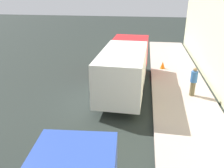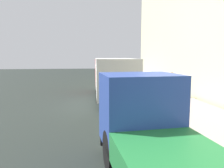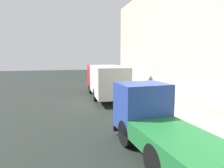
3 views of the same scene
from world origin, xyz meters
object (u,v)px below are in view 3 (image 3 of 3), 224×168
object	(u,v)px
large_utility_truck	(105,79)
traffic_cone_orange	(120,85)
pedestrian_walking	(150,85)
small_flatbed_truck	(156,122)

from	to	relation	value
large_utility_truck	traffic_cone_orange	distance (m)	4.84
pedestrian_walking	traffic_cone_orange	bearing A→B (deg)	-145.41
large_utility_truck	traffic_cone_orange	size ratio (longest dim) A/B	14.75
pedestrian_walking	traffic_cone_orange	size ratio (longest dim) A/B	3.08
large_utility_truck	pedestrian_walking	xyz separation A→B (m)	(3.99, -0.75, -0.55)
small_flatbed_truck	pedestrian_walking	size ratio (longest dim) A/B	3.19
pedestrian_walking	traffic_cone_orange	xyz separation A→B (m)	(-1.41, 4.67, -0.62)
large_utility_truck	small_flatbed_truck	size ratio (longest dim) A/B	1.50
large_utility_truck	small_flatbed_truck	bearing A→B (deg)	-89.88
large_utility_truck	small_flatbed_truck	world-z (taller)	large_utility_truck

